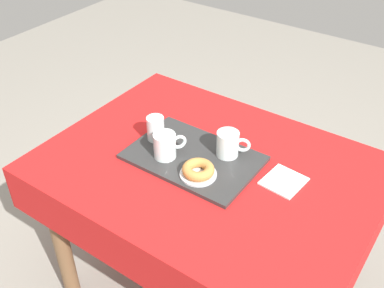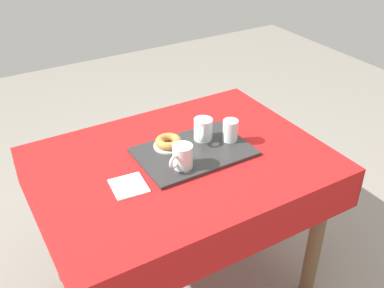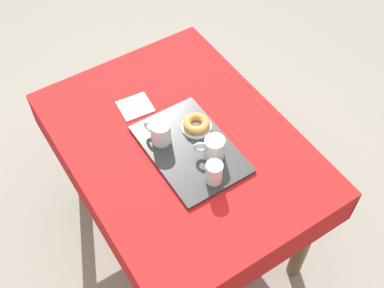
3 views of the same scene
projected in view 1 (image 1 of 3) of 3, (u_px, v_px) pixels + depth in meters
dining_table at (208, 187)px, 1.62m from camera, size 1.12×0.84×0.73m
serving_tray at (193, 157)px, 1.58m from camera, size 0.44×0.30×0.01m
tea_mug_left at (228, 145)px, 1.56m from camera, size 0.11×0.08×0.09m
tea_mug_right at (165, 146)px, 1.55m from camera, size 0.09×0.11×0.09m
water_glass_near at (156, 129)px, 1.63m from camera, size 0.06×0.06×0.09m
donut_plate_left at (198, 174)px, 1.49m from camera, size 0.12×0.12×0.01m
sugar_donut_left at (198, 170)px, 1.48m from camera, size 0.11×0.11×0.03m
paper_napkin at (284, 181)px, 1.49m from camera, size 0.13×0.14×0.01m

